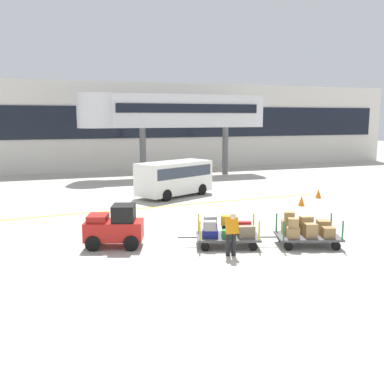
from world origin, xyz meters
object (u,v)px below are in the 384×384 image
baggage_cart_middle (306,230)px  baggage_tug (115,227)px  baggage_cart_lead (227,232)px  safety_cone_near (318,193)px  safety_cone_far (301,201)px  baggage_handler (232,232)px  shuttle_van (174,176)px

baggage_cart_middle → baggage_tug: bearing=161.9°
baggage_tug → baggage_cart_lead: 4.14m
baggage_tug → safety_cone_near: 14.50m
safety_cone_far → baggage_cart_middle: bearing=-122.0°
baggage_cart_middle → baggage_handler: bearing=-174.9°
baggage_handler → shuttle_van: shuttle_van is taller
baggage_handler → safety_cone_far: size_ratio=2.84×
safety_cone_far → safety_cone_near: bearing=36.7°
baggage_tug → safety_cone_far: baggage_tug is taller
baggage_cart_middle → shuttle_van: size_ratio=0.60×
baggage_cart_middle → safety_cone_far: baggage_cart_middle is taller
baggage_tug → safety_cone_near: bearing=25.0°
shuttle_van → baggage_cart_middle: bearing=-83.0°
baggage_tug → safety_cone_far: (10.88, 4.45, -0.48)m
safety_cone_near → baggage_handler: bearing=-138.0°
baggage_cart_middle → baggage_handler: size_ratio=1.97×
baggage_handler → shuttle_van: size_ratio=0.30×
baggage_handler → baggage_tug: bearing=145.4°
shuttle_van → safety_cone_far: size_ratio=9.35×
baggage_tug → shuttle_van: 10.99m
baggage_cart_lead → safety_cone_far: size_ratio=5.59×
baggage_tug → safety_cone_far: bearing=22.2°
safety_cone_far → baggage_handler: bearing=-136.5°
baggage_cart_middle → shuttle_van: 11.94m
baggage_tug → baggage_cart_middle: 7.08m
baggage_tug → baggage_handler: size_ratio=1.50×
baggage_cart_lead → baggage_handler: 1.27m
baggage_tug → shuttle_van: shuttle_van is taller
shuttle_van → baggage_cart_lead: bearing=-97.0°
baggage_handler → safety_cone_near: baggage_handler is taller
safety_cone_near → baggage_tug: bearing=-155.0°
baggage_tug → safety_cone_near: (13.14, 6.13, -0.48)m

